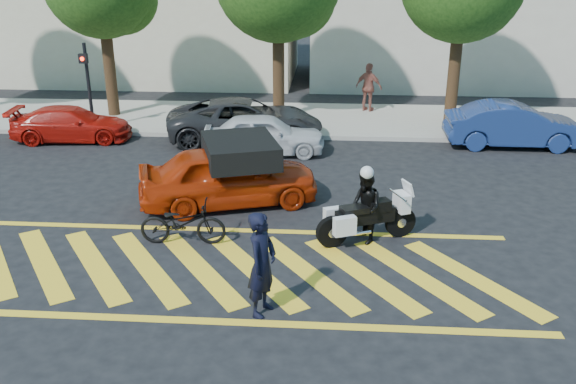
# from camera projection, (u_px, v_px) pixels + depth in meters

# --- Properties ---
(ground) EXTENTS (90.00, 90.00, 0.00)m
(ground) POSITION_uv_depth(u_px,v_px,m) (229.00, 269.00, 12.44)
(ground) COLOR black
(ground) RESTS_ON ground
(sidewalk) EXTENTS (60.00, 5.00, 0.15)m
(sidewalk) POSITION_uv_depth(u_px,v_px,m) (279.00, 119.00, 23.57)
(sidewalk) COLOR #9E998E
(sidewalk) RESTS_ON ground
(crosswalk) EXTENTS (12.33, 4.00, 0.01)m
(crosswalk) POSITION_uv_depth(u_px,v_px,m) (227.00, 269.00, 12.44)
(crosswalk) COLOR yellow
(crosswalk) RESTS_ON ground
(signal_pole) EXTENTS (0.28, 0.43, 3.20)m
(signal_pole) POSITION_uv_depth(u_px,v_px,m) (87.00, 80.00, 21.23)
(signal_pole) COLOR black
(signal_pole) RESTS_ON ground
(officer_bike) EXTENTS (0.67, 0.82, 1.94)m
(officer_bike) POSITION_uv_depth(u_px,v_px,m) (262.00, 264.00, 10.61)
(officer_bike) COLOR black
(officer_bike) RESTS_ON ground
(bicycle) EXTENTS (1.92, 0.74, 0.99)m
(bicycle) POSITION_uv_depth(u_px,v_px,m) (183.00, 223.00, 13.41)
(bicycle) COLOR black
(bicycle) RESTS_ON ground
(police_motorcycle) EXTENTS (2.26, 1.28, 1.05)m
(police_motorcycle) POSITION_uv_depth(u_px,v_px,m) (366.00, 218.00, 13.46)
(police_motorcycle) COLOR black
(police_motorcycle) RESTS_ON ground
(officer_moto) EXTENTS (0.88, 0.98, 1.64)m
(officer_moto) POSITION_uv_depth(u_px,v_px,m) (365.00, 207.00, 13.38)
(officer_moto) COLOR black
(officer_moto) RESTS_ON ground
(red_convertible) EXTENTS (4.85, 3.10, 1.54)m
(red_convertible) POSITION_uv_depth(u_px,v_px,m) (229.00, 176.00, 15.45)
(red_convertible) COLOR #A92707
(red_convertible) RESTS_ON ground
(parked_left) EXTENTS (4.19, 2.07, 1.17)m
(parked_left) POSITION_uv_depth(u_px,v_px,m) (72.00, 124.00, 20.92)
(parked_left) COLOR #AD120A
(parked_left) RESTS_ON ground
(parked_mid_left) EXTENTS (5.55, 3.13, 1.46)m
(parked_mid_left) POSITION_uv_depth(u_px,v_px,m) (246.00, 120.00, 20.79)
(parked_mid_left) COLOR black
(parked_mid_left) RESTS_ON ground
(parked_mid_right) EXTENTS (3.98, 1.94, 1.31)m
(parked_mid_right) POSITION_uv_depth(u_px,v_px,m) (264.00, 134.00, 19.46)
(parked_mid_right) COLOR silver
(parked_mid_right) RESTS_ON ground
(parked_right) EXTENTS (4.46, 1.58, 1.46)m
(parked_right) POSITION_uv_depth(u_px,v_px,m) (514.00, 125.00, 20.20)
(parked_right) COLOR navy
(parked_right) RESTS_ON ground
(pedestrian_right) EXTENTS (1.20, 0.93, 1.90)m
(pedestrian_right) POSITION_uv_depth(u_px,v_px,m) (369.00, 87.00, 24.17)
(pedestrian_right) COLOR #995345
(pedestrian_right) RESTS_ON sidewalk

